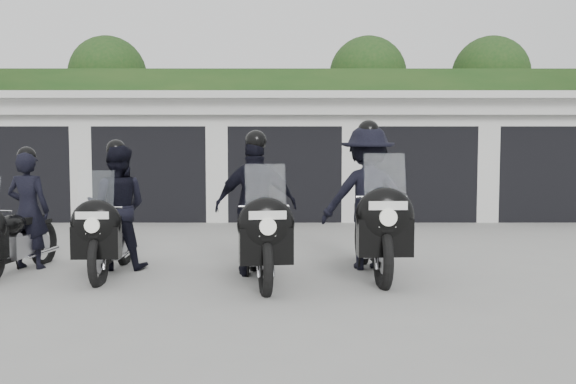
{
  "coord_description": "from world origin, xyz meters",
  "views": [
    {
      "loc": [
        0.06,
        -8.46,
        1.67
      ],
      "look_at": [
        0.07,
        0.47,
        1.05
      ],
      "focal_mm": 38.0,
      "sensor_mm": 36.0,
      "label": 1
    }
  ],
  "objects_px": {
    "police_bike_c": "(258,214)",
    "police_bike_a": "(17,221)",
    "police_bike_b": "(114,214)",
    "police_bike_d": "(370,205)"
  },
  "relations": [
    {
      "from": "police_bike_a",
      "to": "police_bike_b",
      "type": "height_order",
      "value": "police_bike_b"
    },
    {
      "from": "police_bike_a",
      "to": "police_bike_c",
      "type": "relative_size",
      "value": 0.89
    },
    {
      "from": "police_bike_c",
      "to": "police_bike_d",
      "type": "bearing_deg",
      "value": 8.21
    },
    {
      "from": "police_bike_c",
      "to": "police_bike_d",
      "type": "xyz_separation_m",
      "value": [
        1.52,
        0.45,
        0.07
      ]
    },
    {
      "from": "police_bike_b",
      "to": "police_bike_c",
      "type": "height_order",
      "value": "police_bike_c"
    },
    {
      "from": "police_bike_c",
      "to": "police_bike_a",
      "type": "bearing_deg",
      "value": 164.97
    },
    {
      "from": "police_bike_b",
      "to": "police_bike_d",
      "type": "relative_size",
      "value": 0.87
    },
    {
      "from": "police_bike_a",
      "to": "police_bike_d",
      "type": "bearing_deg",
      "value": 7.66
    },
    {
      "from": "police_bike_c",
      "to": "police_bike_d",
      "type": "relative_size",
      "value": 0.92
    },
    {
      "from": "police_bike_b",
      "to": "police_bike_c",
      "type": "xyz_separation_m",
      "value": [
        1.99,
        -0.43,
        0.05
      ]
    }
  ]
}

